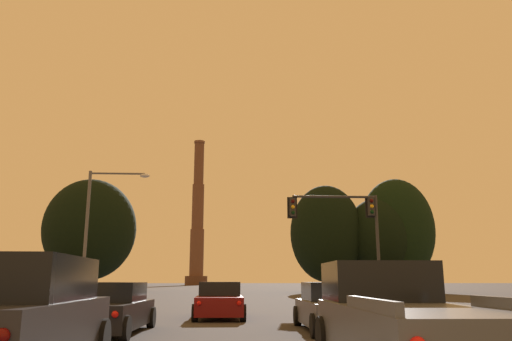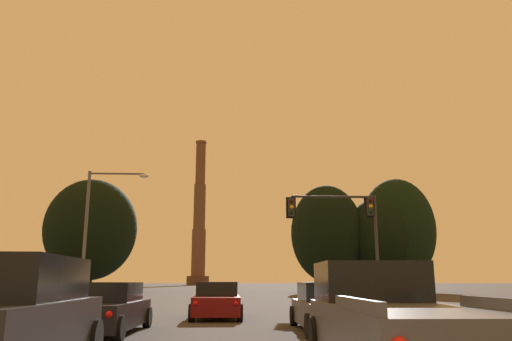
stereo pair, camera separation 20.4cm
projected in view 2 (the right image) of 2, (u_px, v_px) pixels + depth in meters
sedan_center_lane_front at (217, 301)px, 20.22m from camera, size 2.03×4.72×1.43m
suv_left_lane_third at (5, 319)px, 7.72m from camera, size 2.25×4.96×1.86m
sedan_right_lane_second at (329, 308)px, 15.03m from camera, size 2.04×4.73×1.43m
pickup_truck_right_lane_third at (393, 324)px, 7.88m from camera, size 2.32×5.55×1.82m
sedan_left_lane_second at (105, 309)px, 14.31m from camera, size 2.07×4.74×1.43m
traffic_light_overhead_right at (347, 221)px, 28.75m from camera, size 5.37×0.50×6.35m
street_lamp at (97, 220)px, 31.71m from camera, size 3.92×0.36×8.42m
smokestack at (199, 227)px, 168.14m from camera, size 7.40×7.40×49.15m
treeline_left_mid at (91, 229)px, 64.12m from camera, size 11.71×10.54×14.41m
treeline_center_right at (380, 237)px, 63.89m from camera, size 8.72×7.85×11.96m
treeline_center_left at (398, 230)px, 65.30m from camera, size 9.77×8.79×14.74m
treeline_far_right at (327, 233)px, 63.82m from camera, size 9.20×8.28×13.60m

